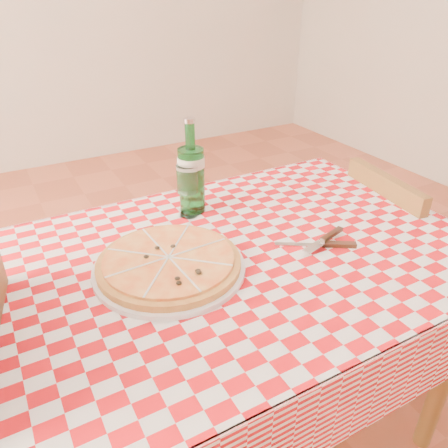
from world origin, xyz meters
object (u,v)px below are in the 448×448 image
object	(u,v)px
dining_table	(241,281)
water_bottle	(191,166)
wine_glass	(188,191)
pizza_plate	(169,262)
chair_near	(390,258)

from	to	relation	value
dining_table	water_bottle	distance (m)	0.37
dining_table	water_bottle	size ratio (longest dim) A/B	4.07
dining_table	water_bottle	xyz separation A→B (m)	(-0.01, 0.28, 0.25)
dining_table	wine_glass	world-z (taller)	wine_glass
dining_table	wine_glass	bearing A→B (deg)	97.69
pizza_plate	water_bottle	world-z (taller)	water_bottle
wine_glass	dining_table	bearing A→B (deg)	-82.31
pizza_plate	wine_glass	bearing A→B (deg)	55.54
pizza_plate	wine_glass	world-z (taller)	wine_glass
dining_table	wine_glass	xyz separation A→B (m)	(-0.03, 0.26, 0.18)
chair_near	water_bottle	world-z (taller)	water_bottle
chair_near	dining_table	bearing A→B (deg)	-166.96
chair_near	pizza_plate	distance (m)	0.96
dining_table	wine_glass	distance (m)	0.32
pizza_plate	water_bottle	distance (m)	0.35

